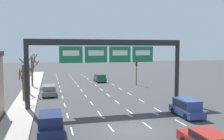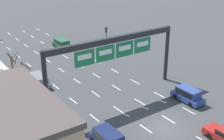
{
  "view_description": "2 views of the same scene",
  "coord_description": "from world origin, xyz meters",
  "px_view_note": "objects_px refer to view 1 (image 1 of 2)",
  "views": [
    {
      "loc": [
        -6.64,
        -19.2,
        6.77
      ],
      "look_at": [
        0.65,
        9.72,
        4.22
      ],
      "focal_mm": 40.0,
      "sensor_mm": 36.0,
      "label": 1
    },
    {
      "loc": [
        -20.7,
        -20.01,
        18.3
      ],
      "look_at": [
        0.14,
        9.84,
        3.34
      ],
      "focal_mm": 50.0,
      "sensor_mm": 36.0,
      "label": 2
    }
  ],
  "objects_px": {
    "suv_grey": "(49,90)",
    "suv_blue": "(187,107)",
    "suv_green": "(100,77)",
    "suv_navy": "(50,122)",
    "sign_gantry": "(108,54)",
    "tree_bare_closest": "(23,80)",
    "traffic_light_near_gantry": "(136,68)",
    "tree_bare_third": "(29,76)",
    "tree_bare_second": "(33,68)"
  },
  "relations": [
    {
      "from": "sign_gantry",
      "to": "tree_bare_closest",
      "type": "bearing_deg",
      "value": 153.08
    },
    {
      "from": "sign_gantry",
      "to": "suv_blue",
      "type": "height_order",
      "value": "sign_gantry"
    },
    {
      "from": "suv_navy",
      "to": "tree_bare_second",
      "type": "distance_m",
      "value": 26.53
    },
    {
      "from": "tree_bare_closest",
      "to": "sign_gantry",
      "type": "bearing_deg",
      "value": -26.92
    },
    {
      "from": "tree_bare_second",
      "to": "tree_bare_third",
      "type": "xyz_separation_m",
      "value": [
        0.03,
        -8.03,
        -0.47
      ]
    },
    {
      "from": "traffic_light_near_gantry",
      "to": "tree_bare_third",
      "type": "distance_m",
      "value": 19.27
    },
    {
      "from": "suv_grey",
      "to": "suv_blue",
      "type": "height_order",
      "value": "suv_blue"
    },
    {
      "from": "suv_green",
      "to": "tree_bare_second",
      "type": "xyz_separation_m",
      "value": [
        -12.97,
        -3.87,
        2.37
      ]
    },
    {
      "from": "sign_gantry",
      "to": "traffic_light_near_gantry",
      "type": "xyz_separation_m",
      "value": [
        9.01,
        15.06,
        -2.98
      ]
    },
    {
      "from": "sign_gantry",
      "to": "tree_bare_closest",
      "type": "distance_m",
      "value": 11.64
    },
    {
      "from": "suv_green",
      "to": "traffic_light_near_gantry",
      "type": "relative_size",
      "value": 1.0
    },
    {
      "from": "tree_bare_third",
      "to": "suv_blue",
      "type": "bearing_deg",
      "value": -45.24
    },
    {
      "from": "suv_green",
      "to": "suv_navy",
      "type": "bearing_deg",
      "value": -108.49
    },
    {
      "from": "suv_grey",
      "to": "suv_blue",
      "type": "bearing_deg",
      "value": -48.35
    },
    {
      "from": "sign_gantry",
      "to": "tree_bare_third",
      "type": "height_order",
      "value": "sign_gantry"
    },
    {
      "from": "tree_bare_closest",
      "to": "tree_bare_third",
      "type": "distance_m",
      "value": 4.73
    },
    {
      "from": "suv_navy",
      "to": "tree_bare_second",
      "type": "bearing_deg",
      "value": 96.28
    },
    {
      "from": "tree_bare_closest",
      "to": "suv_green",
      "type": "bearing_deg",
      "value": 51.2
    },
    {
      "from": "tree_bare_closest",
      "to": "tree_bare_third",
      "type": "relative_size",
      "value": 1.09
    },
    {
      "from": "suv_grey",
      "to": "suv_green",
      "type": "bearing_deg",
      "value": 52.24
    },
    {
      "from": "traffic_light_near_gantry",
      "to": "tree_bare_closest",
      "type": "bearing_deg",
      "value": -152.13
    },
    {
      "from": "suv_grey",
      "to": "traffic_light_near_gantry",
      "type": "bearing_deg",
      "value": 22.53
    },
    {
      "from": "suv_green",
      "to": "tree_bare_second",
      "type": "distance_m",
      "value": 13.74
    },
    {
      "from": "tree_bare_third",
      "to": "suv_grey",
      "type": "bearing_deg",
      "value": -24.11
    },
    {
      "from": "traffic_light_near_gantry",
      "to": "tree_bare_third",
      "type": "height_order",
      "value": "tree_bare_third"
    },
    {
      "from": "suv_grey",
      "to": "tree_bare_second",
      "type": "height_order",
      "value": "tree_bare_second"
    },
    {
      "from": "suv_navy",
      "to": "traffic_light_near_gantry",
      "type": "xyz_separation_m",
      "value": [
        15.66,
        23.54,
        2.26
      ]
    },
    {
      "from": "suv_green",
      "to": "tree_bare_third",
      "type": "bearing_deg",
      "value": -137.39
    },
    {
      "from": "suv_blue",
      "to": "tree_bare_closest",
      "type": "xyz_separation_m",
      "value": [
        -16.54,
        11.55,
        1.82
      ]
    },
    {
      "from": "suv_blue",
      "to": "traffic_light_near_gantry",
      "type": "xyz_separation_m",
      "value": [
        2.4,
        21.56,
        2.22
      ]
    },
    {
      "from": "sign_gantry",
      "to": "suv_grey",
      "type": "height_order",
      "value": "sign_gantry"
    },
    {
      "from": "suv_blue",
      "to": "tree_bare_second",
      "type": "height_order",
      "value": "tree_bare_second"
    },
    {
      "from": "suv_grey",
      "to": "suv_blue",
      "type": "xyz_separation_m",
      "value": [
        13.36,
        -15.02,
        0.13
      ]
    },
    {
      "from": "tree_bare_second",
      "to": "tree_bare_third",
      "type": "bearing_deg",
      "value": -89.8
    },
    {
      "from": "tree_bare_closest",
      "to": "tree_bare_second",
      "type": "height_order",
      "value": "tree_bare_second"
    },
    {
      "from": "traffic_light_near_gantry",
      "to": "tree_bare_closest",
      "type": "xyz_separation_m",
      "value": [
        -18.95,
        -10.02,
        -0.4
      ]
    },
    {
      "from": "traffic_light_near_gantry",
      "to": "tree_bare_second",
      "type": "bearing_deg",
      "value": 171.64
    },
    {
      "from": "suv_grey",
      "to": "tree_bare_closest",
      "type": "distance_m",
      "value": 5.1
    },
    {
      "from": "suv_blue",
      "to": "traffic_light_near_gantry",
      "type": "height_order",
      "value": "traffic_light_near_gantry"
    },
    {
      "from": "suv_blue",
      "to": "suv_navy",
      "type": "height_order",
      "value": "suv_blue"
    },
    {
      "from": "suv_green",
      "to": "suv_navy",
      "type": "xyz_separation_m",
      "value": [
        -10.07,
        -30.13,
        0.04
      ]
    },
    {
      "from": "suv_blue",
      "to": "traffic_light_near_gantry",
      "type": "relative_size",
      "value": 0.94
    },
    {
      "from": "suv_grey",
      "to": "suv_navy",
      "type": "distance_m",
      "value": 17.0
    },
    {
      "from": "suv_grey",
      "to": "suv_navy",
      "type": "height_order",
      "value": "suv_navy"
    },
    {
      "from": "tree_bare_third",
      "to": "suv_green",
      "type": "bearing_deg",
      "value": 42.61
    },
    {
      "from": "suv_navy",
      "to": "tree_bare_second",
      "type": "relative_size",
      "value": 0.74
    },
    {
      "from": "suv_blue",
      "to": "tree_bare_third",
      "type": "bearing_deg",
      "value": 134.76
    },
    {
      "from": "suv_blue",
      "to": "suv_navy",
      "type": "relative_size",
      "value": 0.97
    },
    {
      "from": "sign_gantry",
      "to": "tree_bare_closest",
      "type": "xyz_separation_m",
      "value": [
        -9.93,
        5.04,
        -3.37
      ]
    },
    {
      "from": "sign_gantry",
      "to": "suv_navy",
      "type": "xyz_separation_m",
      "value": [
        -6.65,
        -8.48,
        -5.24
      ]
    }
  ]
}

